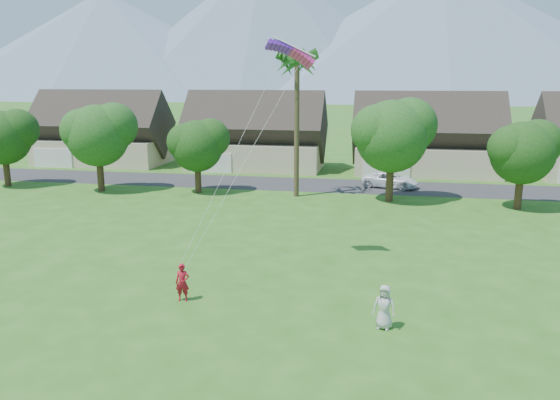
% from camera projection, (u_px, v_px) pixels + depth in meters
% --- Properties ---
extents(ground, '(500.00, 500.00, 0.00)m').
position_uv_depth(ground, '(231.00, 357.00, 20.26)').
color(ground, '#2D6019').
rests_on(ground, ground).
extents(street, '(90.00, 7.00, 0.01)m').
position_uv_depth(street, '(325.00, 185.00, 52.88)').
color(street, '#2D2D30').
rests_on(street, ground).
extents(kite_flyer, '(0.70, 0.50, 1.79)m').
position_uv_depth(kite_flyer, '(182.00, 282.00, 25.25)').
color(kite_flyer, '#A51221').
rests_on(kite_flyer, ground).
extents(watcher, '(1.02, 0.78, 1.88)m').
position_uv_depth(watcher, '(384.00, 307.00, 22.42)').
color(watcher, '#B4B5B0').
rests_on(watcher, ground).
extents(parked_car, '(5.66, 3.73, 1.45)m').
position_uv_depth(parked_car, '(390.00, 180.00, 51.62)').
color(parked_car, white).
rests_on(parked_car, ground).
extents(mountain_ridge, '(540.00, 240.00, 70.00)m').
position_uv_depth(mountain_ridge, '(397.00, 38.00, 261.49)').
color(mountain_ridge, slate).
rests_on(mountain_ridge, ground).
extents(houses_row, '(72.75, 8.19, 8.86)m').
position_uv_depth(houses_row, '(339.00, 140.00, 60.67)').
color(houses_row, beige).
rests_on(houses_row, ground).
extents(tree_row, '(62.27, 6.67, 8.45)m').
position_uv_depth(tree_row, '(306.00, 142.00, 46.18)').
color(tree_row, '#47301C').
rests_on(tree_row, ground).
extents(fan_palm, '(3.00, 3.00, 13.80)m').
position_uv_depth(fan_palm, '(297.00, 58.00, 45.39)').
color(fan_palm, '#4C3D26').
rests_on(fan_palm, ground).
extents(parafoil_kite, '(2.78, 1.31, 0.50)m').
position_uv_depth(parafoil_kite, '(291.00, 51.00, 28.24)').
color(parafoil_kite, '#6A1BCD').
rests_on(parafoil_kite, ground).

